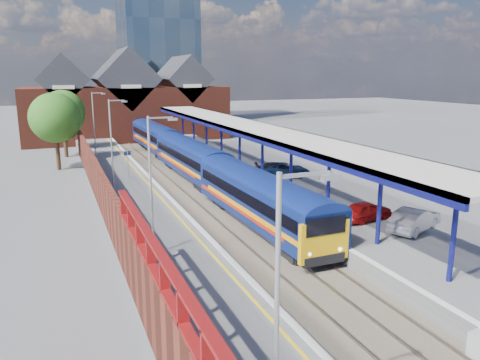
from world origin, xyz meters
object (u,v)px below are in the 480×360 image
object	(u,v)px
train	(170,144)
lamp_post_a	(282,305)
parked_car_blue	(285,170)
parked_car_dark	(279,170)
parked_car_red	(366,211)
lamp_post_d	(95,120)
platform_sign	(128,160)
lamp_post_b	(153,177)
lamp_post_c	(113,137)
parked_car_silver	(415,219)

from	to	relation	value
train	lamp_post_a	bearing A→B (deg)	-100.25
parked_car_blue	train	bearing A→B (deg)	41.79
parked_car_dark	parked_car_red	bearing A→B (deg)	-164.83
lamp_post_d	platform_sign	size ratio (longest dim) A/B	2.80
lamp_post_b	platform_sign	xyz separation A→B (m)	(1.36, 18.00, -2.30)
lamp_post_c	parked_car_red	xyz separation A→B (m)	(13.36, -15.29, -3.38)
platform_sign	parked_car_red	distance (m)	21.07
train	lamp_post_d	bearing A→B (deg)	162.09
lamp_post_c	parked_car_blue	xyz separation A→B (m)	(14.52, -1.97, -3.37)
parked_car_silver	parked_car_dark	size ratio (longest dim) A/B	0.97
lamp_post_b	parked_car_dark	bearing A→B (deg)	45.52
parked_car_red	lamp_post_d	bearing A→B (deg)	12.75
lamp_post_d	parked_car_dark	distance (m)	22.85
lamp_post_b	lamp_post_d	size ratio (longest dim) A/B	1.00
parked_car_silver	parked_car_dark	distance (m)	16.27
lamp_post_b	lamp_post_c	bearing A→B (deg)	90.00
lamp_post_b	parked_car_dark	size ratio (longest dim) A/B	1.63
lamp_post_b	parked_car_dark	world-z (taller)	lamp_post_b
parked_car_red	parked_car_silver	xyz separation A→B (m)	(1.39, -2.72, 0.07)
lamp_post_b	parked_car_dark	xyz separation A→B (m)	(13.99, 14.25, -3.37)
parked_car_dark	parked_car_silver	bearing A→B (deg)	-159.50
train	parked_car_silver	bearing A→B (deg)	-77.64
lamp_post_b	parked_car_red	distance (m)	13.80
lamp_post_c	lamp_post_d	xyz separation A→B (m)	(0.00, 16.00, 0.00)
lamp_post_d	parked_car_silver	bearing A→B (deg)	-66.55
lamp_post_c	lamp_post_a	bearing A→B (deg)	-90.00
parked_car_red	parked_car_dark	xyz separation A→B (m)	(0.63, 13.53, 0.01)
lamp_post_b	parked_car_silver	world-z (taller)	lamp_post_b
parked_car_dark	parked_car_blue	xyz separation A→B (m)	(0.53, -0.21, -0.00)
lamp_post_a	parked_car_dark	bearing A→B (deg)	63.65
lamp_post_a	lamp_post_d	size ratio (longest dim) A/B	1.00
lamp_post_b	lamp_post_d	xyz separation A→B (m)	(0.00, 32.00, 0.00)
lamp_post_d	parked_car_blue	xyz separation A→B (m)	(14.52, -17.97, -3.37)
train	parked_car_dark	world-z (taller)	train
lamp_post_b	lamp_post_c	size ratio (longest dim) A/B	1.00
lamp_post_b	parked_car_red	xyz separation A→B (m)	(13.36, 0.71, -3.38)
train	parked_car_red	size ratio (longest dim) A/B	18.33
train	parked_car_dark	xyz separation A→B (m)	(6.13, -15.21, -0.50)
platform_sign	parked_car_blue	world-z (taller)	platform_sign
lamp_post_c	parked_car_dark	bearing A→B (deg)	-7.15
train	parked_car_silver	xyz separation A→B (m)	(6.89, -31.47, -0.44)
train	lamp_post_a	xyz separation A→B (m)	(-7.86, -43.46, 2.87)
platform_sign	parked_car_silver	distance (m)	24.09
lamp_post_d	parked_car_red	size ratio (longest dim) A/B	1.94
lamp_post_a	lamp_post_b	world-z (taller)	same
train	lamp_post_c	xyz separation A→B (m)	(-7.86, -13.46, 2.87)
platform_sign	parked_car_blue	distance (m)	13.78
platform_sign	parked_car_dark	distance (m)	13.22
lamp_post_a	parked_car_red	distance (m)	20.16
train	lamp_post_c	bearing A→B (deg)	-120.27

